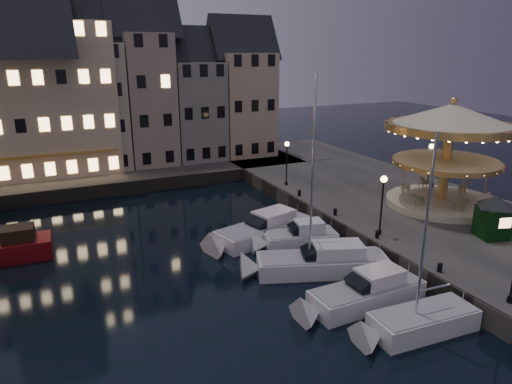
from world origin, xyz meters
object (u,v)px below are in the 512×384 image
motorboat_b (361,295)px  motorboat_d (295,239)px  bollard_d (299,192)px  motorboat_a (414,324)px  streetlamp_c (287,157)px  motorboat_e (260,231)px  streetlamp_d (430,160)px  carousel (449,136)px  streetlamp_b (382,197)px  motorboat_c (316,263)px  ticket_kiosk (495,209)px  bollard_c (335,211)px  bollard_b (377,234)px  bollard_a (440,267)px

motorboat_b → motorboat_d: 8.40m
bollard_d → motorboat_a: motorboat_a is taller
streetlamp_c → motorboat_e: (-6.57, -8.06, -3.37)m
streetlamp_d → motorboat_b: streetlamp_d is taller
bollard_d → motorboat_a: bearing=-102.9°
bollard_d → carousel: size_ratio=0.06×
streetlamp_d → motorboat_e: streetlamp_d is taller
streetlamp_b → motorboat_c: bearing=-170.6°
streetlamp_c → motorboat_b: (-5.61, -18.87, -3.38)m
motorboat_e → ticket_kiosk: ticket_kiosk is taller
streetlamp_d → motorboat_c: bearing=-155.0°
motorboat_c → carousel: size_ratio=1.22×
bollard_c → ticket_kiosk: ticket_kiosk is taller
streetlamp_d → bollard_b: bearing=-147.8°
streetlamp_d → carousel: (-2.67, -4.23, 3.07)m
streetlamp_c → motorboat_a: size_ratio=0.39×
bollard_b → motorboat_a: bearing=-117.7°
streetlamp_b → motorboat_d: size_ratio=0.67×
motorboat_d → motorboat_e: bearing=122.7°
streetlamp_c → motorboat_b: 19.97m
bollard_c → motorboat_a: motorboat_a is taller
bollard_c → motorboat_e: motorboat_e is taller
motorboat_c → carousel: (14.38, 3.72, 6.41)m
motorboat_e → bollard_d: bearing=37.4°
bollard_b → motorboat_b: (-5.01, -4.87, -0.96)m
motorboat_e → motorboat_a: bearing=-83.0°
bollard_d → motorboat_b: motorboat_b is taller
motorboat_c → carousel: motorboat_c is taller
streetlamp_b → carousel: size_ratio=0.42×
streetlamp_c → motorboat_a: 22.88m
streetlamp_c → bollard_c: size_ratio=7.32×
streetlamp_d → motorboat_c: (-17.04, -7.95, -3.34)m
bollard_b → motorboat_a: 9.20m
motorboat_b → motorboat_d: same height
streetlamp_b → bollard_b: (-0.60, -0.50, -2.41)m
motorboat_c → carousel: bearing=14.5°
carousel → motorboat_a: bearing=-139.9°
bollard_c → streetlamp_d: bearing=11.9°
bollard_c → motorboat_a: 13.80m
bollard_a → bollard_c: size_ratio=1.00×
bollard_b → bollard_a: bearing=-90.0°
streetlamp_c → streetlamp_b: bearing=-90.0°
bollard_d → carousel: bearing=-38.1°
bollard_b → motorboat_a: size_ratio=0.05×
motorboat_e → streetlamp_d: bearing=5.0°
motorboat_a → motorboat_c: bearing=96.7°
motorboat_b → carousel: bearing=29.7°
streetlamp_c → carousel: 14.11m
bollard_c → motorboat_e: bearing=171.0°
motorboat_c → bollard_d: bearing=64.8°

